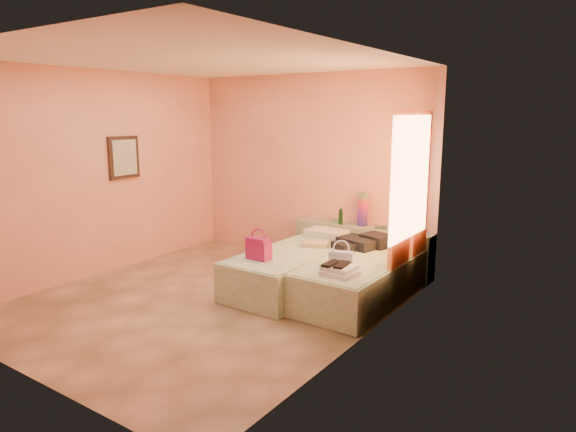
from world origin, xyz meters
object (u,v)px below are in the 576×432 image
Objects in this scene: green_book at (381,227)px; flower_vase at (411,225)px; bed_right at (362,280)px; towel_stack at (340,271)px; bed_left at (295,269)px; blue_handbag at (341,259)px; magenta_handbag at (259,248)px; water_bottle at (341,217)px; headboard_ledge at (361,249)px.

flower_vase reaches higher than green_book.
bed_right is at bearing -101.71° from flower_vase.
green_book reaches higher than bed_right.
flower_vase is at bearing 85.33° from towel_stack.
green_book is at bearing 61.99° from bed_left.
blue_handbag is (-0.08, -0.38, 0.34)m from bed_right.
bed_left is 0.93m from blue_handbag.
magenta_handbag is (-1.03, -0.68, 0.38)m from bed_right.
green_book is at bearing 65.95° from magenta_handbag.
bed_left is 0.71m from magenta_handbag.
bed_right is at bearing -49.85° from water_bottle.
bed_right is 1.40m from water_bottle.
blue_handbag is (0.76, -1.38, -0.17)m from water_bottle.
water_bottle is 1.58m from blue_handbag.
bed_left is 7.40× the size of blue_handbag.
bed_right is 12.58× the size of green_book.
water_bottle is at bearing 87.67° from bed_left.
bed_left is at bearing -172.92° from bed_right.
magenta_handbag is at bearing -126.43° from flower_vase.
water_bottle reaches higher than green_book.
water_bottle reaches higher than bed_left.
flower_vase is (0.46, -0.07, 0.11)m from green_book.
blue_handbag is (0.17, -1.46, -0.08)m from green_book.
flower_vase is 0.85× the size of magenta_handbag.
towel_stack is at bearing -61.53° from water_bottle.
flower_vase reaches higher than bed_right.
blue_handbag is at bearing -61.17° from water_bottle.
water_bottle is at bearing 166.24° from green_book.
green_book is at bearing 7.90° from water_bottle.
bed_right is 8.19× the size of flower_vase.
flower_vase reaches higher than towel_stack.
green_book is 0.65× the size of flower_vase.
bed_right is 9.12× the size of water_bottle.
headboard_ledge reaches higher than towel_stack.
blue_handbag is at bearing -101.89° from flower_vase.
headboard_ledge is 7.13× the size of magenta_handbag.
blue_handbag is 0.77× the size of towel_stack.
green_book is 1.92m from magenta_handbag.
magenta_handbag reaches higher than green_book.
towel_stack is (0.97, -0.58, 0.30)m from bed_left.
green_book is (-0.25, 1.08, 0.41)m from bed_right.
green_book is 0.45× the size of towel_stack.
blue_handbag is at bearing 17.45° from magenta_handbag.
headboard_ledge is 7.59× the size of blue_handbag.
flower_vase is at bearing -3.66° from headboard_ledge.
bed_right is at bearing 58.53° from blue_handbag.
headboard_ledge is 5.86× the size of towel_stack.
water_bottle is 0.81× the size of blue_handbag.
flower_vase reaches higher than bed_left.
headboard_ledge is 0.54m from water_bottle.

